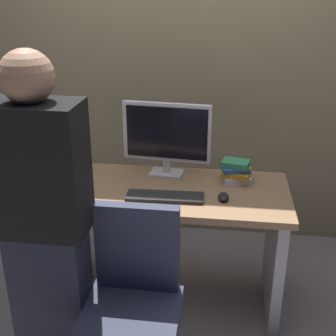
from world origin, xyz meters
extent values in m
plane|color=gray|center=(0.00, 0.00, 0.00)|extent=(9.00, 9.00, 0.00)
cube|color=#8C7F5B|center=(0.00, 0.92, 1.50)|extent=(6.40, 0.10, 3.00)
cube|color=#93704C|center=(0.00, 0.00, 0.74)|extent=(1.39, 0.66, 0.04)
cube|color=#B2B2B7|center=(-0.63, 0.00, 0.36)|extent=(0.06, 0.58, 0.72)
cube|color=#B2B2B7|center=(0.63, 0.00, 0.36)|extent=(0.06, 0.58, 0.72)
cube|color=#33384C|center=(-0.07, -0.77, 0.46)|extent=(0.44, 0.44, 0.08)
cube|color=#33384C|center=(-0.07, -0.58, 0.72)|extent=(0.40, 0.06, 0.44)
cube|color=#262838|center=(-0.47, -0.69, 0.42)|extent=(0.34, 0.20, 0.85)
cube|color=black|center=(-0.47, -0.69, 1.14)|extent=(0.40, 0.24, 0.58)
sphere|color=#A57A5B|center=(-0.47, -0.69, 1.53)|extent=(0.22, 0.22, 0.22)
cube|color=silver|center=(-0.04, 0.21, 0.77)|extent=(0.21, 0.16, 0.02)
cube|color=silver|center=(-0.04, 0.21, 0.81)|extent=(0.04, 0.03, 0.08)
cube|color=silver|center=(-0.04, 0.21, 1.03)|extent=(0.54, 0.08, 0.36)
cube|color=black|center=(-0.04, 0.19, 1.03)|extent=(0.50, 0.05, 0.32)
cube|color=#262626|center=(-0.01, -0.13, 0.77)|extent=(0.43, 0.15, 0.02)
ellipsoid|color=black|center=(0.32, -0.10, 0.77)|extent=(0.06, 0.10, 0.03)
cylinder|color=white|center=(-0.47, -0.06, 0.81)|extent=(0.08, 0.08, 0.10)
cylinder|color=white|center=(-0.55, 0.11, 0.81)|extent=(0.07, 0.07, 0.10)
cube|color=white|center=(0.39, 0.16, 0.78)|extent=(0.19, 0.17, 0.04)
cube|color=gold|center=(0.39, 0.16, 0.81)|extent=(0.19, 0.18, 0.03)
cube|color=#3359A5|center=(0.38, 0.16, 0.84)|extent=(0.18, 0.17, 0.03)
cube|color=#338C59|center=(0.38, 0.15, 0.87)|extent=(0.18, 0.14, 0.04)
camera|label=1|loc=(0.31, -2.34, 1.86)|focal=47.85mm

